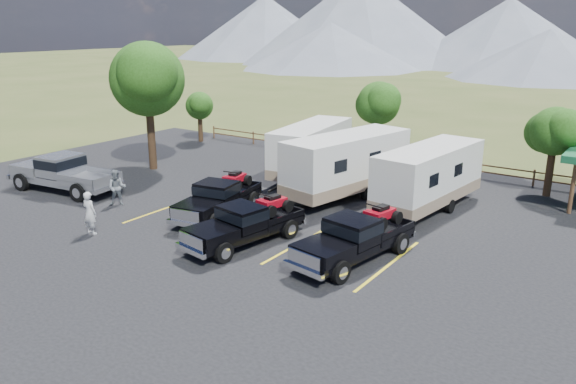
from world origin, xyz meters
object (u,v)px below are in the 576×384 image
Objects in this scene: rig_right at (356,237)px; trailer_left at (311,150)px; tree_big_nw at (147,79)px; rig_center at (246,223)px; trailer_center at (347,165)px; person_b at (117,188)px; pickup_silver at (64,173)px; person_a at (90,213)px; rig_left at (219,197)px; trailer_right at (429,178)px.

rig_right is 0.67× the size of trailer_left.
rig_center is at bearing -26.69° from tree_big_nw.
person_b is (-8.67, -7.85, -0.81)m from trailer_center.
rig_right is 17.39m from pickup_silver.
trailer_left is at bearing 22.74° from person_b.
rig_right is at bearing -162.71° from person_a.
tree_big_nw is 0.83× the size of trailer_center.
trailer_left reaches higher than person_a.
tree_big_nw reaches higher than trailer_left.
rig_right is at bearing 84.94° from pickup_silver.
trailer_left is (-3.53, 10.47, 0.73)m from rig_center.
pickup_silver is at bearing -171.46° from rig_center.
tree_big_nw reaches higher than rig_left.
pickup_silver is at bearing 139.26° from person_b.
pickup_silver is 7.38m from person_a.
person_a is at bearing -108.46° from trailer_center.
tree_big_nw is 11.44m from rig_left.
tree_big_nw reaches higher than trailer_center.
rig_left is (9.48, -4.40, -4.64)m from tree_big_nw.
rig_right is at bearing -17.16° from tree_big_nw.
person_b is (-8.51, 0.28, 0.01)m from rig_center.
rig_left is at bearing -96.40° from trailer_left.
pickup_silver is at bearing -167.76° from rig_right.
rig_center is 0.61× the size of trailer_center.
rig_left is 0.97× the size of rig_right.
trailer_left is at bearing 172.32° from trailer_right.
pickup_silver reaches higher than person_a.
rig_left is at bearing 92.56° from pickup_silver.
rig_right reaches higher than person_b.
trailer_left is at bearing 81.51° from rig_left.
rig_center is 0.96× the size of rig_right.
trailer_center reaches higher than trailer_left.
rig_center is (3.26, -2.00, -0.01)m from rig_left.
rig_center is 6.91m from person_a.
pickup_silver is 3.62× the size of person_a.
pickup_silver is 3.77× the size of person_b.
rig_left is 7.06m from trailer_center.
trailer_right is (7.72, 6.51, 0.71)m from rig_left.
rig_left is 1.02× the size of rig_center.
person_b is (-12.97, -8.23, -0.71)m from trailer_right.
person_a reaches higher than rig_center.
trailer_right is (7.99, -1.95, -0.00)m from trailer_left.
trailer_center is 1.06× the size of trailer_right.
tree_big_nw reaches higher than person_a.
person_b is (-4.98, -10.19, -0.72)m from trailer_left.
rig_right is at bearing -37.70° from person_b.
trailer_left is (9.21, 4.06, -3.93)m from tree_big_nw.
rig_center is 0.65× the size of trailer_right.
trailer_center is (0.15, 8.13, 0.82)m from rig_center.
rig_left is 3.11× the size of person_a.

